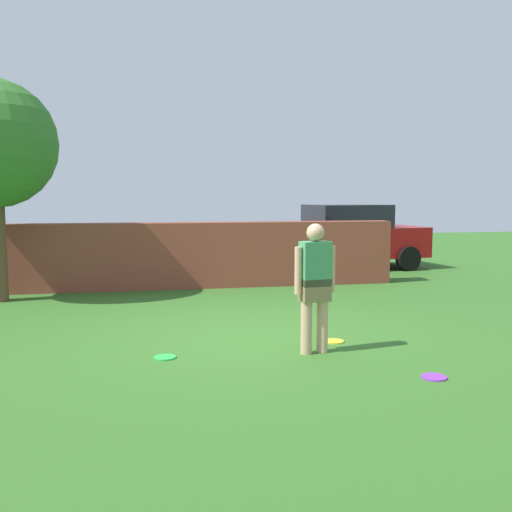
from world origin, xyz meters
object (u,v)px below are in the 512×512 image
person (315,282)px  frisbee_purple (434,377)px  frisbee_green (165,357)px  frisbee_yellow (334,341)px  car (346,237)px

person → frisbee_purple: size_ratio=6.00×
person → frisbee_green: 2.05m
person → frisbee_purple: bearing=121.5°
frisbee_yellow → frisbee_green: bearing=-171.5°
car → frisbee_purple: car is taller
car → frisbee_yellow: car is taller
frisbee_yellow → person: bearing=-132.2°
person → car: 8.30m
car → frisbee_yellow: bearing=-119.5°
person → frisbee_yellow: bearing=-140.3°
frisbee_purple → frisbee_yellow: 1.75m
person → frisbee_green: person is taller
car → frisbee_purple: size_ratio=16.31×
person → frisbee_purple: (0.99, -1.20, -0.89)m
car → frisbee_purple: (-2.20, -8.86, -0.85)m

